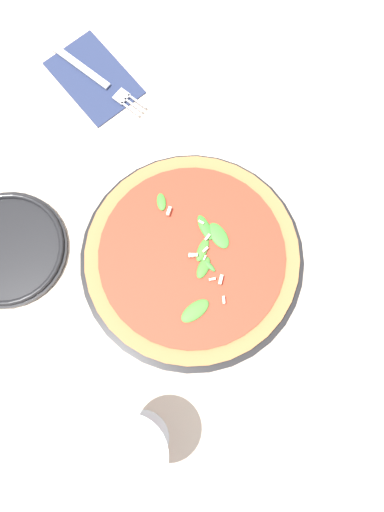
# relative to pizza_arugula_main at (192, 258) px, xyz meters

# --- Properties ---
(ground_plane) EXTENTS (6.00, 6.00, 0.00)m
(ground_plane) POSITION_rel_pizza_arugula_main_xyz_m (0.01, -0.03, -0.02)
(ground_plane) COLOR beige
(pizza_arugula_main) EXTENTS (0.35, 0.35, 0.05)m
(pizza_arugula_main) POSITION_rel_pizza_arugula_main_xyz_m (0.00, 0.00, 0.00)
(pizza_arugula_main) COLOR black
(pizza_arugula_main) RESTS_ON ground_plane
(wine_glass) EXTENTS (0.10, 0.10, 0.17)m
(wine_glass) POSITION_rel_pizza_arugula_main_xyz_m (0.19, -0.20, 0.10)
(wine_glass) COLOR white
(wine_glass) RESTS_ON ground_plane
(napkin) EXTENTS (0.17, 0.13, 0.01)m
(napkin) POSITION_rel_pizza_arugula_main_xyz_m (-0.36, 0.02, -0.01)
(napkin) COLOR navy
(napkin) RESTS_ON ground_plane
(fork) EXTENTS (0.19, 0.09, 0.00)m
(fork) POSITION_rel_pizza_arugula_main_xyz_m (-0.35, 0.02, -0.01)
(fork) COLOR silver
(fork) RESTS_ON ground_plane
(side_plate_white) EXTENTS (0.19, 0.19, 0.02)m
(side_plate_white) POSITION_rel_pizza_arugula_main_xyz_m (-0.16, -0.24, -0.01)
(side_plate_white) COLOR black
(side_plate_white) RESTS_ON ground_plane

